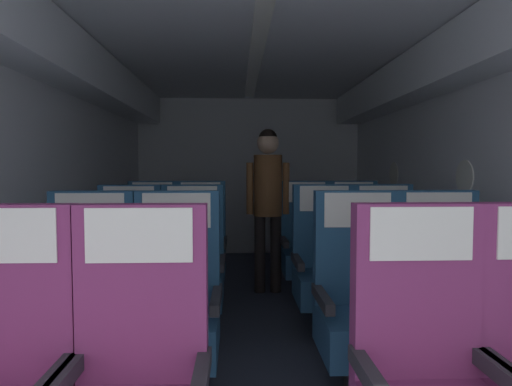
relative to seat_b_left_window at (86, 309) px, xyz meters
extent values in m
cube|color=#2D3342|center=(1.01, 0.89, -0.48)|extent=(3.45, 6.66, 0.02)
cube|color=silver|center=(-0.62, 0.89, 0.67)|extent=(0.08, 6.26, 2.27)
cube|color=silver|center=(2.63, 0.89, 0.67)|extent=(0.08, 6.26, 2.27)
cube|color=silver|center=(1.01, 0.89, 1.80)|extent=(3.33, 6.26, 0.06)
cube|color=silver|center=(1.01, 4.05, 0.67)|extent=(3.33, 0.06, 2.27)
cube|color=silver|center=(-0.41, 0.89, 1.58)|extent=(0.33, 6.01, 0.36)
cube|color=silver|center=(2.42, 0.89, 1.58)|extent=(0.33, 6.01, 0.36)
cube|color=white|center=(1.01, 0.89, 1.76)|extent=(0.12, 5.64, 0.02)
cylinder|color=white|center=(2.58, 0.89, 0.71)|extent=(0.01, 0.26, 0.26)
cylinder|color=white|center=(2.58, 2.46, 0.71)|extent=(0.01, 0.26, 0.26)
cube|color=#7A2D60|center=(-0.01, -0.79, 0.31)|extent=(0.48, 0.09, 0.67)
cube|color=#28282D|center=(0.22, -1.01, 0.07)|extent=(0.05, 0.43, 0.06)
cube|color=silver|center=(-0.01, -0.84, 0.54)|extent=(0.39, 0.01, 0.20)
cube|color=#7A2D60|center=(0.48, -0.81, 0.31)|extent=(0.48, 0.09, 0.67)
cube|color=#28282D|center=(0.72, -1.02, 0.07)|extent=(0.05, 0.43, 0.06)
cube|color=#28282D|center=(0.25, -1.02, 0.07)|extent=(0.05, 0.43, 0.06)
cube|color=silver|center=(0.48, -0.86, 0.54)|extent=(0.39, 0.01, 0.20)
cube|color=#28282D|center=(1.78, -1.02, 0.07)|extent=(0.05, 0.43, 0.06)
cube|color=#7A2D60|center=(1.52, -0.81, 0.31)|extent=(0.48, 0.09, 0.67)
cube|color=#28282D|center=(1.75, -1.02, 0.07)|extent=(0.05, 0.43, 0.06)
cube|color=#28282D|center=(1.29, -1.02, 0.07)|extent=(0.05, 0.43, 0.06)
cube|color=silver|center=(1.52, -0.86, 0.54)|extent=(0.39, 0.01, 0.20)
cube|color=#38383D|center=(0.00, -0.07, -0.36)|extent=(0.17, 0.19, 0.22)
cube|color=navy|center=(0.00, -0.07, -0.13)|extent=(0.48, 0.52, 0.22)
cube|color=navy|center=(0.00, 0.14, 0.31)|extent=(0.48, 0.09, 0.67)
cube|color=#28282D|center=(0.23, -0.07, 0.07)|extent=(0.05, 0.43, 0.06)
cube|color=#28282D|center=(-0.23, -0.07, 0.07)|extent=(0.05, 0.43, 0.06)
cube|color=silver|center=(0.00, 0.09, 0.54)|extent=(0.39, 0.01, 0.20)
cube|color=#38383D|center=(0.49, -0.08, -0.36)|extent=(0.17, 0.19, 0.22)
cube|color=navy|center=(0.49, -0.08, -0.13)|extent=(0.48, 0.52, 0.22)
cube|color=navy|center=(0.49, 0.13, 0.31)|extent=(0.48, 0.09, 0.67)
cube|color=#28282D|center=(0.72, -0.08, 0.07)|extent=(0.05, 0.43, 0.06)
cube|color=#28282D|center=(0.26, -0.08, 0.07)|extent=(0.05, 0.43, 0.06)
cube|color=silver|center=(0.49, 0.08, 0.54)|extent=(0.39, 0.01, 0.20)
cube|color=#38383D|center=(2.02, -0.08, -0.36)|extent=(0.17, 0.19, 0.22)
cube|color=navy|center=(2.02, -0.08, -0.13)|extent=(0.48, 0.52, 0.22)
cube|color=navy|center=(2.02, 0.13, 0.31)|extent=(0.48, 0.09, 0.67)
cube|color=#28282D|center=(2.25, -0.08, 0.07)|extent=(0.05, 0.43, 0.06)
cube|color=#28282D|center=(1.78, -0.08, 0.07)|extent=(0.05, 0.43, 0.06)
cube|color=silver|center=(2.02, 0.08, 0.54)|extent=(0.39, 0.01, 0.20)
cube|color=#38383D|center=(1.53, -0.09, -0.36)|extent=(0.17, 0.19, 0.22)
cube|color=navy|center=(1.53, -0.09, -0.13)|extent=(0.48, 0.52, 0.22)
cube|color=navy|center=(1.53, 0.12, 0.31)|extent=(0.48, 0.09, 0.67)
cube|color=#28282D|center=(1.77, -0.09, 0.07)|extent=(0.05, 0.43, 0.06)
cube|color=#28282D|center=(1.30, -0.09, 0.07)|extent=(0.05, 0.43, 0.06)
cube|color=silver|center=(1.53, 0.07, 0.54)|extent=(0.39, 0.01, 0.20)
cube|color=#38383D|center=(0.00, 0.85, -0.36)|extent=(0.17, 0.19, 0.22)
cube|color=navy|center=(0.00, 0.85, -0.13)|extent=(0.48, 0.52, 0.22)
cube|color=navy|center=(0.00, 1.06, 0.31)|extent=(0.48, 0.09, 0.67)
cube|color=#28282D|center=(0.23, 0.85, 0.07)|extent=(0.05, 0.43, 0.06)
cube|color=#28282D|center=(-0.23, 0.85, 0.07)|extent=(0.05, 0.43, 0.06)
cube|color=silver|center=(0.00, 1.01, 0.54)|extent=(0.39, 0.01, 0.20)
cube|color=#38383D|center=(0.49, 0.86, -0.36)|extent=(0.17, 0.19, 0.22)
cube|color=navy|center=(0.49, 0.86, -0.13)|extent=(0.48, 0.52, 0.22)
cube|color=navy|center=(0.49, 1.07, 0.31)|extent=(0.48, 0.09, 0.67)
cube|color=#28282D|center=(0.72, 0.86, 0.07)|extent=(0.05, 0.43, 0.06)
cube|color=#28282D|center=(0.25, 0.86, 0.07)|extent=(0.05, 0.43, 0.06)
cube|color=silver|center=(0.49, 1.02, 0.54)|extent=(0.39, 0.01, 0.20)
cube|color=#38383D|center=(2.00, 0.87, -0.36)|extent=(0.17, 0.19, 0.22)
cube|color=navy|center=(2.00, 0.87, -0.13)|extent=(0.48, 0.52, 0.22)
cube|color=navy|center=(2.00, 1.08, 0.31)|extent=(0.48, 0.09, 0.67)
cube|color=#28282D|center=(2.23, 0.87, 0.07)|extent=(0.05, 0.43, 0.06)
cube|color=#28282D|center=(1.77, 0.87, 0.07)|extent=(0.05, 0.43, 0.06)
cube|color=silver|center=(2.00, 1.03, 0.54)|extent=(0.39, 0.01, 0.20)
cube|color=#38383D|center=(1.53, 0.87, -0.36)|extent=(0.17, 0.19, 0.22)
cube|color=navy|center=(1.53, 0.87, -0.13)|extent=(0.48, 0.52, 0.22)
cube|color=navy|center=(1.53, 1.08, 0.31)|extent=(0.48, 0.09, 0.67)
cube|color=#28282D|center=(1.76, 0.87, 0.07)|extent=(0.05, 0.43, 0.06)
cube|color=#28282D|center=(1.29, 0.87, 0.07)|extent=(0.05, 0.43, 0.06)
cube|color=silver|center=(1.53, 1.03, 0.54)|extent=(0.39, 0.01, 0.20)
cube|color=#38383D|center=(0.00, 1.79, -0.36)|extent=(0.17, 0.19, 0.22)
cube|color=navy|center=(0.00, 1.79, -0.13)|extent=(0.48, 0.52, 0.22)
cube|color=navy|center=(0.00, 2.00, 0.31)|extent=(0.48, 0.09, 0.67)
cube|color=#28282D|center=(0.24, 1.79, 0.07)|extent=(0.05, 0.43, 0.06)
cube|color=#28282D|center=(-0.23, 1.79, 0.07)|extent=(0.05, 0.43, 0.06)
cube|color=silver|center=(0.00, 1.95, 0.54)|extent=(0.39, 0.01, 0.20)
cube|color=#38383D|center=(0.48, 1.77, -0.36)|extent=(0.17, 0.19, 0.22)
cube|color=navy|center=(0.48, 1.77, -0.13)|extent=(0.48, 0.52, 0.22)
cube|color=navy|center=(0.48, 1.99, 0.31)|extent=(0.48, 0.09, 0.67)
cube|color=#28282D|center=(0.71, 1.77, 0.07)|extent=(0.05, 0.43, 0.06)
cube|color=#28282D|center=(0.25, 1.77, 0.07)|extent=(0.05, 0.43, 0.06)
cube|color=silver|center=(0.48, 1.94, 0.54)|extent=(0.39, 0.01, 0.20)
cube|color=#38383D|center=(2.01, 1.80, -0.36)|extent=(0.17, 0.19, 0.22)
cube|color=navy|center=(2.01, 1.80, -0.13)|extent=(0.48, 0.52, 0.22)
cube|color=navy|center=(2.01, 2.01, 0.31)|extent=(0.48, 0.09, 0.67)
cube|color=#28282D|center=(2.24, 1.80, 0.07)|extent=(0.05, 0.43, 0.06)
cube|color=#28282D|center=(1.77, 1.80, 0.07)|extent=(0.05, 0.43, 0.06)
cube|color=silver|center=(2.01, 1.96, 0.54)|extent=(0.39, 0.01, 0.20)
cube|color=#38383D|center=(1.52, 1.78, -0.36)|extent=(0.17, 0.19, 0.22)
cube|color=navy|center=(1.52, 1.78, -0.13)|extent=(0.48, 0.52, 0.22)
cube|color=navy|center=(1.52, 2.00, 0.31)|extent=(0.48, 0.09, 0.67)
cube|color=#28282D|center=(1.75, 1.78, 0.07)|extent=(0.05, 0.43, 0.06)
cube|color=#28282D|center=(1.29, 1.78, 0.07)|extent=(0.05, 0.43, 0.06)
cube|color=silver|center=(1.52, 1.95, 0.54)|extent=(0.39, 0.01, 0.20)
cylinder|color=black|center=(1.06, 1.96, -0.08)|extent=(0.11, 0.11, 0.77)
cylinder|color=black|center=(1.22, 1.96, -0.08)|extent=(0.11, 0.11, 0.77)
cylinder|color=brown|center=(1.14, 1.96, 0.60)|extent=(0.28, 0.28, 0.60)
cylinder|color=brown|center=(0.96, 1.96, 0.57)|extent=(0.07, 0.07, 0.51)
cylinder|color=brown|center=(1.32, 1.96, 0.57)|extent=(0.07, 0.07, 0.51)
sphere|color=tan|center=(1.14, 1.96, 1.03)|extent=(0.22, 0.22, 0.22)
sphere|color=black|center=(1.14, 1.96, 1.07)|extent=(0.19, 0.19, 0.19)
camera|label=1|loc=(0.84, -2.48, 0.78)|focal=31.49mm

